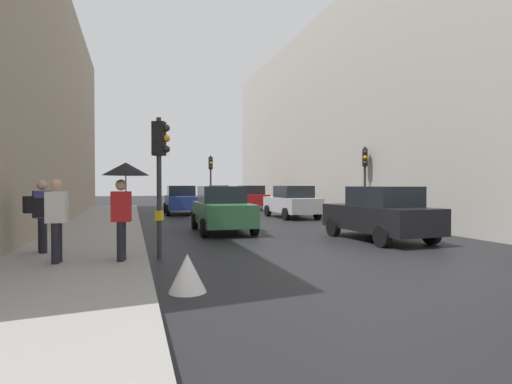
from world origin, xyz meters
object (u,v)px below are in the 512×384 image
pedestrian_with_black_backpack (54,216)px  car_blue_van (181,200)px  car_white_compact (218,195)px  warning_sign_triangle (187,273)px  traffic_light_near_right (160,161)px  pedestrian_with_grey_backpack (40,212)px  pedestrian_with_umbrella (124,184)px  car_green_estate (222,209)px  traffic_light_mid_street (365,170)px  traffic_light_far_median (211,173)px  car_dark_suv (380,213)px  car_silver_hatchback (292,202)px  car_red_sedan (250,197)px

pedestrian_with_black_backpack → car_blue_van: bearing=74.1°
car_white_compact → warning_sign_triangle: 31.07m
traffic_light_near_right → pedestrian_with_grey_backpack: bearing=167.5°
traffic_light_near_right → pedestrian_with_umbrella: bearing=-129.3°
car_blue_van → car_green_estate: bearing=-87.9°
traffic_light_mid_street → warning_sign_triangle: bearing=-134.5°
traffic_light_far_median → car_white_compact: size_ratio=0.89×
traffic_light_mid_street → traffic_light_near_right: bearing=-146.9°
car_dark_suv → pedestrian_with_umbrella: 8.23m
traffic_light_mid_street → car_green_estate: bearing=-167.6°
car_green_estate → pedestrian_with_umbrella: pedestrian_with_umbrella is taller
car_silver_hatchback → car_dark_suv: 9.10m
car_red_sedan → warning_sign_triangle: size_ratio=6.52×
traffic_light_far_median → car_dark_suv: bearing=-81.1°
car_red_sedan → pedestrian_with_grey_backpack: pedestrian_with_grey_backpack is taller
traffic_light_far_median → car_silver_hatchback: traffic_light_far_median is taller
car_white_compact → car_blue_van: bearing=-112.3°
pedestrian_with_black_backpack → warning_sign_triangle: pedestrian_with_black_backpack is taller
traffic_light_mid_street → car_silver_hatchback: 4.58m
car_red_sedan → car_white_compact: size_ratio=0.98×
car_silver_hatchback → car_blue_van: (-5.45, 4.89, 0.00)m
traffic_light_mid_street → warning_sign_triangle: traffic_light_mid_street is taller
car_red_sedan → car_white_compact: (-0.59, 8.65, 0.00)m
pedestrian_with_grey_backpack → traffic_light_far_median: bearing=66.1°
pedestrian_with_umbrella → car_dark_suv: bearing=14.7°
traffic_light_far_median → traffic_light_near_right: size_ratio=1.10×
traffic_light_mid_street → pedestrian_with_black_backpack: traffic_light_mid_street is taller
car_red_sedan → traffic_light_mid_street: bearing=-79.1°
car_white_compact → car_dark_suv: size_ratio=1.01×
traffic_light_mid_street → car_dark_suv: 6.36m
traffic_light_mid_street → car_green_estate: size_ratio=0.85×
car_white_compact → pedestrian_with_umbrella: pedestrian_with_umbrella is taller
car_red_sedan → warning_sign_triangle: car_red_sedan is taller
traffic_light_mid_street → car_white_compact: 20.64m
traffic_light_near_right → car_dark_suv: traffic_light_near_right is taller
car_green_estate → car_white_compact: bearing=78.5°
car_white_compact → pedestrian_with_black_backpack: bearing=-108.7°
pedestrian_with_grey_backpack → car_red_sedan: bearing=59.2°
traffic_light_near_right → traffic_light_far_median: bearing=75.1°
traffic_light_mid_street → car_blue_van: traffic_light_mid_street is taller
car_white_compact → car_dark_suv: bearing=-90.1°
car_green_estate → traffic_light_mid_street: bearing=12.4°
car_dark_suv → pedestrian_with_umbrella: (-7.90, -2.08, 0.96)m
car_silver_hatchback → car_red_sedan: (-0.01, 8.08, 0.00)m
pedestrian_with_black_backpack → pedestrian_with_grey_backpack: (-0.56, 1.48, 0.00)m
car_blue_van → pedestrian_with_grey_backpack: (-5.07, -14.42, 0.29)m
car_green_estate → warning_sign_triangle: 8.67m
car_blue_van → pedestrian_with_black_backpack: (-4.52, -15.90, 0.29)m
warning_sign_triangle → traffic_light_near_right: bearing=93.7°
pedestrian_with_black_backpack → car_white_compact: bearing=71.3°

